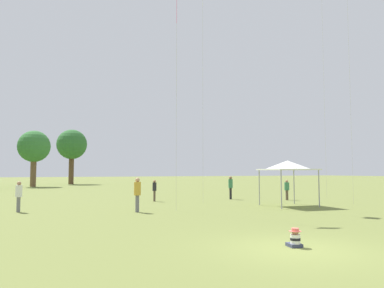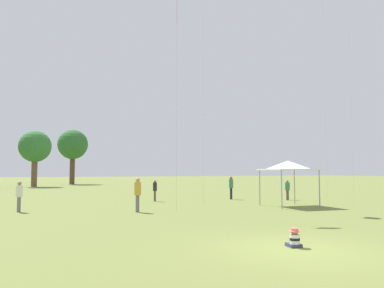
{
  "view_description": "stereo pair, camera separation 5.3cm",
  "coord_description": "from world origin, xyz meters",
  "px_view_note": "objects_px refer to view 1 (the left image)",
  "views": [
    {
      "loc": [
        -7.24,
        -8.43,
        2.2
      ],
      "look_at": [
        0.05,
        7.13,
        3.46
      ],
      "focal_mm": 35.0,
      "sensor_mm": 36.0,
      "label": 1
    },
    {
      "loc": [
        -7.19,
        -8.45,
        2.2
      ],
      "look_at": [
        0.05,
        7.13,
        3.46
      ],
      "focal_mm": 35.0,
      "sensor_mm": 36.0,
      "label": 2
    }
  ],
  "objects_px": {
    "person_standing_1": "(287,188)",
    "kite_3": "(177,1)",
    "person_standing_4": "(137,191)",
    "distant_tree_2": "(34,147)",
    "canopy_tent": "(288,166)",
    "distant_tree_0": "(72,145)",
    "person_standing_2": "(231,185)",
    "seated_toddler": "(295,239)",
    "person_standing_0": "(19,194)",
    "person_standing_5": "(154,188)"
  },
  "relations": [
    {
      "from": "seated_toddler",
      "to": "distant_tree_0",
      "type": "distance_m",
      "value": 59.31
    },
    {
      "from": "seated_toddler",
      "to": "kite_3",
      "type": "xyz_separation_m",
      "value": [
        0.72,
        10.71,
        11.83
      ]
    },
    {
      "from": "seated_toddler",
      "to": "distant_tree_2",
      "type": "xyz_separation_m",
      "value": [
        -5.24,
        49.82,
        5.48
      ]
    },
    {
      "from": "person_standing_2",
      "to": "canopy_tent",
      "type": "bearing_deg",
      "value": -46.28
    },
    {
      "from": "person_standing_2",
      "to": "seated_toddler",
      "type": "bearing_deg",
      "value": -73.56
    },
    {
      "from": "seated_toddler",
      "to": "canopy_tent",
      "type": "relative_size",
      "value": 0.17
    },
    {
      "from": "person_standing_0",
      "to": "person_standing_1",
      "type": "relative_size",
      "value": 1.07
    },
    {
      "from": "seated_toddler",
      "to": "person_standing_1",
      "type": "bearing_deg",
      "value": 64.41
    },
    {
      "from": "canopy_tent",
      "to": "distant_tree_0",
      "type": "bearing_deg",
      "value": 98.25
    },
    {
      "from": "person_standing_0",
      "to": "kite_3",
      "type": "bearing_deg",
      "value": -0.51
    },
    {
      "from": "seated_toddler",
      "to": "distant_tree_0",
      "type": "bearing_deg",
      "value": 101.93
    },
    {
      "from": "seated_toddler",
      "to": "person_standing_4",
      "type": "height_order",
      "value": "person_standing_4"
    },
    {
      "from": "distant_tree_0",
      "to": "person_standing_5",
      "type": "bearing_deg",
      "value": -89.06
    },
    {
      "from": "person_standing_4",
      "to": "person_standing_0",
      "type": "bearing_deg",
      "value": 20.42
    },
    {
      "from": "seated_toddler",
      "to": "person_standing_2",
      "type": "bearing_deg",
      "value": 77.79
    },
    {
      "from": "distant_tree_0",
      "to": "seated_toddler",
      "type": "bearing_deg",
      "value": -91.13
    },
    {
      "from": "person_standing_2",
      "to": "person_standing_1",
      "type": "bearing_deg",
      "value": 6.03
    },
    {
      "from": "person_standing_4",
      "to": "distant_tree_2",
      "type": "relative_size",
      "value": 0.23
    },
    {
      "from": "person_standing_4",
      "to": "canopy_tent",
      "type": "height_order",
      "value": "canopy_tent"
    },
    {
      "from": "person_standing_2",
      "to": "distant_tree_2",
      "type": "distance_m",
      "value": 35.76
    },
    {
      "from": "person_standing_1",
      "to": "distant_tree_2",
      "type": "height_order",
      "value": "distant_tree_2"
    },
    {
      "from": "person_standing_2",
      "to": "distant_tree_0",
      "type": "xyz_separation_m",
      "value": [
        -6.83,
        42.01,
        5.7
      ]
    },
    {
      "from": "person_standing_0",
      "to": "distant_tree_2",
      "type": "bearing_deg",
      "value": 107.19
    },
    {
      "from": "person_standing_4",
      "to": "distant_tree_0",
      "type": "bearing_deg",
      "value": -47.2
    },
    {
      "from": "person_standing_0",
      "to": "kite_3",
      "type": "relative_size",
      "value": 0.13
    },
    {
      "from": "canopy_tent",
      "to": "kite_3",
      "type": "height_order",
      "value": "kite_3"
    },
    {
      "from": "person_standing_5",
      "to": "distant_tree_0",
      "type": "relative_size",
      "value": 0.17
    },
    {
      "from": "seated_toddler",
      "to": "canopy_tent",
      "type": "distance_m",
      "value": 13.34
    },
    {
      "from": "distant_tree_0",
      "to": "distant_tree_2",
      "type": "distance_m",
      "value": 11.18
    },
    {
      "from": "person_standing_1",
      "to": "canopy_tent",
      "type": "height_order",
      "value": "canopy_tent"
    },
    {
      "from": "person_standing_0",
      "to": "person_standing_2",
      "type": "bearing_deg",
      "value": 32.09
    },
    {
      "from": "person_standing_0",
      "to": "distant_tree_2",
      "type": "relative_size",
      "value": 0.2
    },
    {
      "from": "person_standing_1",
      "to": "person_standing_4",
      "type": "distance_m",
      "value": 13.4
    },
    {
      "from": "seated_toddler",
      "to": "person_standing_4",
      "type": "xyz_separation_m",
      "value": [
        -1.45,
        10.99,
        0.87
      ]
    },
    {
      "from": "canopy_tent",
      "to": "distant_tree_0",
      "type": "relative_size",
      "value": 0.34
    },
    {
      "from": "canopy_tent",
      "to": "kite_3",
      "type": "relative_size",
      "value": 0.25
    },
    {
      "from": "seated_toddler",
      "to": "person_standing_4",
      "type": "bearing_deg",
      "value": 110.56
    },
    {
      "from": "kite_3",
      "to": "distant_tree_2",
      "type": "height_order",
      "value": "kite_3"
    },
    {
      "from": "canopy_tent",
      "to": "person_standing_2",
      "type": "bearing_deg",
      "value": 92.0
    },
    {
      "from": "distant_tree_0",
      "to": "distant_tree_2",
      "type": "relative_size",
      "value": 1.17
    },
    {
      "from": "person_standing_0",
      "to": "person_standing_5",
      "type": "relative_size",
      "value": 1.05
    },
    {
      "from": "person_standing_2",
      "to": "canopy_tent",
      "type": "relative_size",
      "value": 0.56
    },
    {
      "from": "person_standing_1",
      "to": "kite_3",
      "type": "xyz_separation_m",
      "value": [
        -10.79,
        -3.68,
        11.16
      ]
    },
    {
      "from": "seated_toddler",
      "to": "canopy_tent",
      "type": "bearing_deg",
      "value": 64.32
    },
    {
      "from": "person_standing_1",
      "to": "kite_3",
      "type": "height_order",
      "value": "kite_3"
    },
    {
      "from": "person_standing_4",
      "to": "distant_tree_0",
      "type": "distance_m",
      "value": 48.35
    },
    {
      "from": "person_standing_4",
      "to": "canopy_tent",
      "type": "distance_m",
      "value": 9.81
    },
    {
      "from": "person_standing_2",
      "to": "distant_tree_2",
      "type": "height_order",
      "value": "distant_tree_2"
    },
    {
      "from": "person_standing_1",
      "to": "person_standing_5",
      "type": "distance_m",
      "value": 10.17
    },
    {
      "from": "kite_3",
      "to": "distant_tree_0",
      "type": "bearing_deg",
      "value": 166.25
    }
  ]
}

